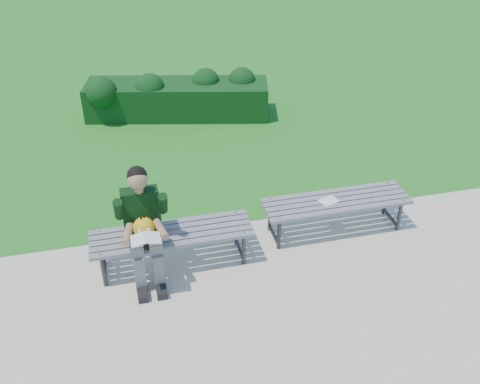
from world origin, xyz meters
The scene contains 7 objects.
ground centered at (0.00, 0.00, 0.00)m, with size 80.00×80.00×0.00m.
walkway centered at (0.00, -1.75, 0.01)m, with size 30.00×3.50×0.02m.
hedge centered at (-0.06, 3.50, 0.37)m, with size 3.28×1.50×0.83m.
bench_left centered at (-0.68, -0.59, 0.42)m, with size 1.80×0.50×0.46m.
bench_right centered at (1.35, -0.42, 0.42)m, with size 1.80×0.50×0.46m.
seated_boy centered at (-0.98, -0.68, 0.71)m, with size 0.56×0.76×1.31m.
paper_sheet centered at (1.25, -0.42, 0.47)m, with size 0.26×0.22×0.01m.
Camera 1 is at (-1.07, -5.37, 4.07)m, focal length 40.00 mm.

